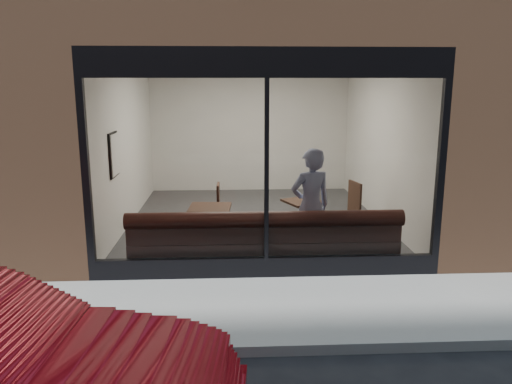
{
  "coord_description": "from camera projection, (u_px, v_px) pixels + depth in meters",
  "views": [
    {
      "loc": [
        -0.49,
        -4.69,
        2.73
      ],
      "look_at": [
        -0.13,
        2.4,
        1.18
      ],
      "focal_mm": 35.0,
      "sensor_mm": 36.0,
      "label": 1
    }
  ],
  "objects": [
    {
      "name": "ground",
      "position": [
        280.0,
        352.0,
        5.19
      ],
      "size": [
        120.0,
        120.0,
        0.0
      ],
      "primitive_type": "plane",
      "color": "black",
      "rests_on": "ground"
    },
    {
      "name": "sidewalk_near",
      "position": [
        272.0,
        309.0,
        6.16
      ],
      "size": [
        40.0,
        2.0,
        0.01
      ],
      "primitive_type": "cube",
      "color": "gray",
      "rests_on": "ground"
    },
    {
      "name": "kerb_near",
      "position": [
        281.0,
        349.0,
        5.13
      ],
      "size": [
        40.0,
        0.1,
        0.12
      ],
      "primitive_type": "cube",
      "color": "gray",
      "rests_on": "ground"
    },
    {
      "name": "host_building_pier_left",
      "position": [
        100.0,
        129.0,
        12.46
      ],
      "size": [
        2.5,
        12.0,
        3.2
      ],
      "primitive_type": "cube",
      "color": "brown",
      "rests_on": "ground"
    },
    {
      "name": "host_building_pier_right",
      "position": [
        395.0,
        128.0,
        12.84
      ],
      "size": [
        2.5,
        12.0,
        3.2
      ],
      "primitive_type": "cube",
      "color": "brown",
      "rests_on": "ground"
    },
    {
      "name": "host_building_backfill",
      "position": [
        246.0,
        120.0,
        15.58
      ],
      "size": [
        5.0,
        6.0,
        3.2
      ],
      "primitive_type": "cube",
      "color": "brown",
      "rests_on": "ground"
    },
    {
      "name": "cafe_floor",
      "position": [
        256.0,
        220.0,
        10.06
      ],
      "size": [
        6.0,
        6.0,
        0.0
      ],
      "primitive_type": "plane",
      "color": "#2D2D30",
      "rests_on": "ground"
    },
    {
      "name": "cafe_ceiling",
      "position": [
        256.0,
        58.0,
        9.38
      ],
      "size": [
        6.0,
        6.0,
        0.0
      ],
      "primitive_type": "plane",
      "rotation": [
        3.14,
        0.0,
        0.0
      ],
      "color": "white",
      "rests_on": "host_building_upper"
    },
    {
      "name": "cafe_wall_back",
      "position": [
        250.0,
        129.0,
        12.64
      ],
      "size": [
        5.0,
        0.0,
        5.0
      ],
      "primitive_type": "plane",
      "rotation": [
        1.57,
        0.0,
        0.0
      ],
      "color": "silver",
      "rests_on": "ground"
    },
    {
      "name": "cafe_wall_left",
      "position": [
        127.0,
        143.0,
        9.6
      ],
      "size": [
        0.0,
        6.0,
        6.0
      ],
      "primitive_type": "plane",
      "rotation": [
        1.57,
        0.0,
        1.57
      ],
      "color": "silver",
      "rests_on": "ground"
    },
    {
      "name": "cafe_wall_right",
      "position": [
        381.0,
        142.0,
        9.85
      ],
      "size": [
        0.0,
        6.0,
        6.0
      ],
      "primitive_type": "plane",
      "rotation": [
        1.57,
        0.0,
        -1.57
      ],
      "color": "silver",
      "rests_on": "ground"
    },
    {
      "name": "storefront_kick",
      "position": [
        266.0,
        267.0,
        7.16
      ],
      "size": [
        5.0,
        0.1,
        0.3
      ],
      "primitive_type": "cube",
      "color": "black",
      "rests_on": "ground"
    },
    {
      "name": "storefront_header",
      "position": [
        267.0,
        62.0,
        6.55
      ],
      "size": [
        5.0,
        0.1,
        0.4
      ],
      "primitive_type": "cube",
      "color": "black",
      "rests_on": "host_building_upper"
    },
    {
      "name": "storefront_mullion",
      "position": [
        267.0,
        171.0,
        6.86
      ],
      "size": [
        0.06,
        0.1,
        2.5
      ],
      "primitive_type": "cube",
      "color": "black",
      "rests_on": "storefront_kick"
    },
    {
      "name": "storefront_glass",
      "position": [
        267.0,
        171.0,
        6.83
      ],
      "size": [
        4.8,
        0.0,
        4.8
      ],
      "primitive_type": "plane",
      "rotation": [
        1.57,
        0.0,
        0.0
      ],
      "color": "white",
      "rests_on": "storefront_kick"
    },
    {
      "name": "banquette",
      "position": [
        264.0,
        253.0,
        7.53
      ],
      "size": [
        4.0,
        0.55,
        0.45
      ],
      "primitive_type": "cube",
      "color": "#3B1B15",
      "rests_on": "cafe_floor"
    },
    {
      "name": "person",
      "position": [
        311.0,
        206.0,
        7.62
      ],
      "size": [
        0.75,
        0.6,
        1.79
      ],
      "primitive_type": "imported",
      "rotation": [
        0.0,
        0.0,
        3.44
      ],
      "color": "#9099C3",
      "rests_on": "cafe_floor"
    },
    {
      "name": "cafe_table_left",
      "position": [
        210.0,
        208.0,
        8.13
      ],
      "size": [
        0.71,
        0.71,
        0.04
      ],
      "primitive_type": "cube",
      "rotation": [
        0.0,
        0.0,
        -0.07
      ],
      "color": "#331C13",
      "rests_on": "cafe_floor"
    },
    {
      "name": "cafe_table_right",
      "position": [
        303.0,
        202.0,
        8.57
      ],
      "size": [
        0.77,
        0.77,
        0.04
      ],
      "primitive_type": "cube",
      "rotation": [
        0.0,
        0.0,
        0.41
      ],
      "color": "#331C13",
      "rests_on": "cafe_floor"
    },
    {
      "name": "cafe_chair_left",
      "position": [
        208.0,
        222.0,
        9.15
      ],
      "size": [
        0.4,
        0.4,
        0.04
      ],
      "primitive_type": "cube",
      "rotation": [
        0.0,
        0.0,
        3.12
      ],
      "color": "#331C13",
      "rests_on": "cafe_floor"
    },
    {
      "name": "cafe_chair_right",
      "position": [
        345.0,
        220.0,
        9.3
      ],
      "size": [
        0.57,
        0.57,
        0.04
      ],
      "primitive_type": "cube",
      "rotation": [
        0.0,
        0.0,
        3.37
      ],
      "color": "#331C13",
      "rests_on": "cafe_floor"
    },
    {
      "name": "wall_poster",
      "position": [
        115.0,
        155.0,
        8.43
      ],
      "size": [
        0.02,
        0.52,
        0.7
      ],
      "primitive_type": "cube",
      "color": "white",
      "rests_on": "cafe_wall_left"
    }
  ]
}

